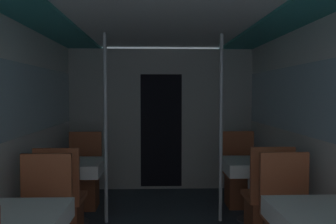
# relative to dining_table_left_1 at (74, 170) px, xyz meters

# --- Properties ---
(wall_left) EXTENTS (0.05, 6.81, 2.19)m
(wall_left) POSITION_rel_dining_table_left_1_xyz_m (-0.41, -0.83, 0.54)
(wall_left) COLOR silver
(wall_left) RESTS_ON ground_plane
(wall_right) EXTENTS (0.05, 6.81, 2.19)m
(wall_right) POSITION_rel_dining_table_left_1_xyz_m (2.49, -0.83, 0.54)
(wall_right) COLOR silver
(wall_right) RESTS_ON ground_plane
(ceiling_panel) EXTENTS (2.90, 6.81, 0.07)m
(ceiling_panel) POSITION_rel_dining_table_left_1_xyz_m (1.04, -0.83, 1.62)
(ceiling_panel) COLOR white
(ceiling_panel) RESTS_ON wall_left
(bulkhead_far) EXTENTS (2.84, 0.09, 2.19)m
(bulkhead_far) POSITION_rel_dining_table_left_1_xyz_m (1.04, 1.54, 0.48)
(bulkhead_far) COLOR #A8A8A3
(bulkhead_far) RESTS_ON ground_plane
(dining_table_left_1) EXTENTS (0.66, 0.66, 0.72)m
(dining_table_left_1) POSITION_rel_dining_table_left_1_xyz_m (0.00, 0.00, 0.00)
(dining_table_left_1) COLOR #4C4C51
(dining_table_left_1) RESTS_ON ground_plane
(chair_left_near_1) EXTENTS (0.43, 0.43, 0.98)m
(chair_left_near_1) POSITION_rel_dining_table_left_1_xyz_m (0.00, -0.58, -0.31)
(chair_left_near_1) COLOR brown
(chair_left_near_1) RESTS_ON ground_plane
(chair_left_far_1) EXTENTS (0.43, 0.43, 0.98)m
(chair_left_far_1) POSITION_rel_dining_table_left_1_xyz_m (0.00, 0.58, -0.31)
(chair_left_far_1) COLOR brown
(chair_left_far_1) RESTS_ON ground_plane
(support_pole_left_1) EXTENTS (0.04, 0.04, 2.19)m
(support_pole_left_1) POSITION_rel_dining_table_left_1_xyz_m (0.37, 0.00, 0.48)
(support_pole_left_1) COLOR silver
(support_pole_left_1) RESTS_ON ground_plane
(dining_table_right_0) EXTENTS (0.66, 0.66, 0.72)m
(dining_table_right_0) POSITION_rel_dining_table_left_1_xyz_m (2.08, -1.84, 0.00)
(dining_table_right_0) COLOR #4C4C51
(dining_table_right_0) RESTS_ON ground_plane
(dining_table_right_1) EXTENTS (0.66, 0.66, 0.72)m
(dining_table_right_1) POSITION_rel_dining_table_left_1_xyz_m (2.08, 0.00, 0.00)
(dining_table_right_1) COLOR #4C4C51
(dining_table_right_1) RESTS_ON ground_plane
(chair_right_near_1) EXTENTS (0.43, 0.43, 0.98)m
(chair_right_near_1) POSITION_rel_dining_table_left_1_xyz_m (2.08, -0.58, -0.31)
(chair_right_near_1) COLOR brown
(chair_right_near_1) RESTS_ON ground_plane
(chair_right_far_1) EXTENTS (0.43, 0.43, 0.98)m
(chair_right_far_1) POSITION_rel_dining_table_left_1_xyz_m (2.08, 0.58, -0.31)
(chair_right_far_1) COLOR brown
(chair_right_far_1) RESTS_ON ground_plane
(support_pole_right_1) EXTENTS (0.04, 0.04, 2.19)m
(support_pole_right_1) POSITION_rel_dining_table_left_1_xyz_m (1.71, 0.00, 0.48)
(support_pole_right_1) COLOR silver
(support_pole_right_1) RESTS_ON ground_plane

